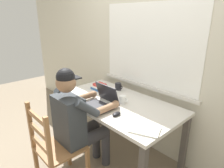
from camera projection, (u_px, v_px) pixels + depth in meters
The scene contains 13 objects.
ground_plane at pixel (116, 155), 2.52m from camera, with size 8.00×8.00×0.00m, color gray.
back_wall at pixel (146, 49), 2.41m from camera, with size 6.00×0.08×2.60m.
desk at pixel (116, 109), 2.30m from camera, with size 1.49×0.82×0.75m.
seated_person at pixel (78, 119), 2.03m from camera, with size 0.50×0.60×1.24m.
wooden_chair at pixel (55, 149), 1.93m from camera, with size 0.42×0.42×0.94m.
laptop at pixel (101, 101), 2.15m from camera, with size 0.33×0.30×0.23m.
computer_mouse at pixel (116, 114), 1.95m from camera, with size 0.06×0.10×0.03m, color black.
coffee_mug_white at pixel (123, 100), 2.22m from camera, with size 0.11×0.08×0.09m.
coffee_mug_dark at pixel (118, 87), 2.61m from camera, with size 0.12×0.08×0.10m.
book_stack_main at pixel (99, 87), 2.63m from camera, with size 0.20×0.15×0.09m.
paper_pile_near_laptop at pixel (145, 130), 1.70m from camera, with size 0.25×0.18×0.02m, color silver.
paper_pile_back_corner at pixel (103, 100), 2.29m from camera, with size 0.18×0.17×0.01m, color white.
paper_pile_side at pixel (111, 90), 2.63m from camera, with size 0.21×0.16×0.00m, color white.
Camera 1 is at (1.49, -1.45, 1.69)m, focal length 31.66 mm.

